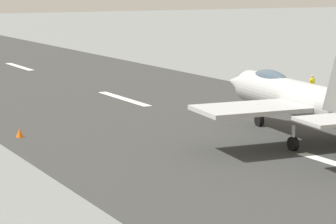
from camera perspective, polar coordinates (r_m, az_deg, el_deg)
The scene contains 3 objects.
fighter_jet at distance 39.58m, azimuth 10.85°, elevation 1.13°, with size 16.70×13.64×5.67m.
crew_person at distance 56.62m, azimuth 11.75°, elevation 2.14°, with size 0.43×0.65×1.68m.
marker_cone_mid at distance 41.15m, azimuth -12.09°, elevation -1.69°, with size 0.44×0.44×0.55m, color orange.
Camera 1 is at (-23.79, 23.87, 8.64)m, focal length 74.19 mm.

